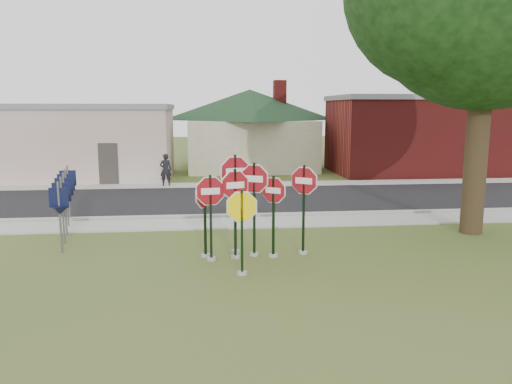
{
  "coord_description": "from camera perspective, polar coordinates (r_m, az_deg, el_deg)",
  "views": [
    {
      "loc": [
        -0.99,
        -11.38,
        3.96
      ],
      "look_at": [
        0.37,
        2.0,
        1.7
      ],
      "focal_mm": 35.0,
      "sensor_mm": 36.0,
      "label": 1
    }
  ],
  "objects": [
    {
      "name": "stop_sign_left",
      "position": [
        12.99,
        -5.21,
        -1.62
      ],
      "size": [
        1.05,
        0.24,
        2.39
      ],
      "color": "gray",
      "rests_on": "ground"
    },
    {
      "name": "stop_sign_far_left",
      "position": [
        13.33,
        -5.87,
        -1.86
      ],
      "size": [
        0.64,
        0.82,
        2.23
      ],
      "color": "gray",
      "rests_on": "ground"
    },
    {
      "name": "route_sign_row",
      "position": [
        16.71,
        -21.04,
        -0.55
      ],
      "size": [
        1.43,
        4.63,
        2.0
      ],
      "color": "#59595E",
      "rests_on": "ground"
    },
    {
      "name": "building_brick",
      "position": [
        32.62,
        17.76,
        6.35
      ],
      "size": [
        10.2,
        6.2,
        4.75
      ],
      "color": "maroon",
      "rests_on": "ground"
    },
    {
      "name": "bg_tree_right",
      "position": [
        43.92,
        26.23,
        10.69
      ],
      "size": [
        5.6,
        5.6,
        8.4
      ],
      "color": "black",
      "rests_on": "ground"
    },
    {
      "name": "stop_sign_center",
      "position": [
        13.12,
        -2.41,
        -1.04
      ],
      "size": [
        1.02,
        0.34,
        2.52
      ],
      "color": "gray",
      "rests_on": "ground"
    },
    {
      "name": "stop_sign_yellow",
      "position": [
        11.85,
        -1.62,
        -3.48
      ],
      "size": [
        1.02,
        0.24,
        2.18
      ],
      "color": "gray",
      "rests_on": "ground"
    },
    {
      "name": "ground",
      "position": [
        12.09,
        -0.81,
        -9.6
      ],
      "size": [
        120.0,
        120.0,
        0.0
      ],
      "primitive_type": "plane",
      "color": "#415720",
      "rests_on": "ground"
    },
    {
      "name": "stop_sign_right",
      "position": [
        13.26,
        2.01,
        -1.68
      ],
      "size": [
        0.79,
        0.57,
        2.31
      ],
      "color": "gray",
      "rests_on": "ground"
    },
    {
      "name": "building_stucco",
      "position": [
        30.5,
        -21.14,
        5.49
      ],
      "size": [
        12.2,
        6.2,
        4.2
      ],
      "color": "beige",
      "rests_on": "ground"
    },
    {
      "name": "sidewalk_near",
      "position": [
        17.36,
        -2.41,
        -3.57
      ],
      "size": [
        60.0,
        1.6,
        0.06
      ],
      "primitive_type": "cube",
      "color": "#989790",
      "rests_on": "ground"
    },
    {
      "name": "pedestrian",
      "position": [
        25.81,
        -10.29,
        2.52
      ],
      "size": [
        0.66,
        0.49,
        1.64
      ],
      "primitive_type": "imported",
      "rotation": [
        0.0,
        0.0,
        3.31
      ],
      "color": "black",
      "rests_on": "sidewalk_far"
    },
    {
      "name": "building_house",
      "position": [
        33.52,
        -0.71,
        9.0
      ],
      "size": [
        11.6,
        11.6,
        6.2
      ],
      "color": "beige",
      "rests_on": "ground"
    },
    {
      "name": "stop_sign_back_left",
      "position": [
        13.58,
        -2.39,
        0.42
      ],
      "size": [
        1.11,
        0.25,
        2.85
      ],
      "color": "gray",
      "rests_on": "ground"
    },
    {
      "name": "road",
      "position": [
        21.76,
        -3.12,
        -0.92
      ],
      "size": [
        60.0,
        7.0,
        0.04
      ],
      "primitive_type": "cube",
      "color": "black",
      "rests_on": "ground"
    },
    {
      "name": "sidewalk_far",
      "position": [
        26.0,
        -3.58,
        0.82
      ],
      "size": [
        60.0,
        1.6,
        0.06
      ],
      "primitive_type": "cube",
      "color": "#989790",
      "rests_on": "ground"
    },
    {
      "name": "curb",
      "position": [
        18.33,
        -2.6,
        -2.74
      ],
      "size": [
        60.0,
        0.2,
        0.14
      ],
      "primitive_type": "cube",
      "color": "#989790",
      "rests_on": "ground"
    },
    {
      "name": "stop_sign_back_right",
      "position": [
        13.31,
        -0.2,
        -0.43
      ],
      "size": [
        0.99,
        0.45,
        2.66
      ],
      "color": "gray",
      "rests_on": "ground"
    },
    {
      "name": "stop_sign_far_right",
      "position": [
        13.57,
        5.49,
        -0.6
      ],
      "size": [
        0.87,
        0.6,
        2.56
      ],
      "color": "gray",
      "rests_on": "ground"
    }
  ]
}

